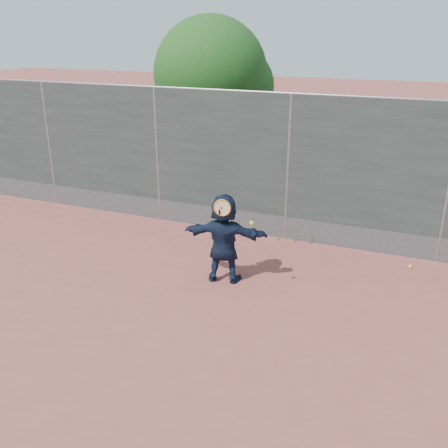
% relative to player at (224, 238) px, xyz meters
% --- Properties ---
extents(ground, '(80.00, 80.00, 0.00)m').
position_rel_player_xyz_m(ground, '(0.48, -1.28, -0.79)').
color(ground, '#9E4C42').
rests_on(ground, ground).
extents(player, '(1.53, 0.72, 1.59)m').
position_rel_player_xyz_m(player, '(0.00, 0.00, 0.00)').
color(player, '#142138').
rests_on(player, ground).
extents(ball_ground, '(0.07, 0.07, 0.07)m').
position_rel_player_xyz_m(ball_ground, '(3.04, 1.73, -0.76)').
color(ball_ground, '#D1F336').
rests_on(ball_ground, ground).
extents(fence, '(20.00, 0.06, 3.03)m').
position_rel_player_xyz_m(fence, '(0.48, 2.22, 0.79)').
color(fence, '#38423D').
rests_on(fence, ground).
extents(swing_action, '(0.73, 0.22, 0.51)m').
position_rel_player_xyz_m(swing_action, '(0.10, -0.21, 0.60)').
color(swing_action, orange).
rests_on(swing_action, ground).
extents(tree_left, '(3.15, 3.00, 4.53)m').
position_rel_player_xyz_m(tree_left, '(-2.36, 5.27, 2.14)').
color(tree_left, '#382314').
rests_on(tree_left, ground).
extents(weed_clump, '(0.68, 0.07, 0.30)m').
position_rel_player_xyz_m(weed_clump, '(0.78, 2.11, -0.66)').
color(weed_clump, '#387226').
rests_on(weed_clump, ground).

